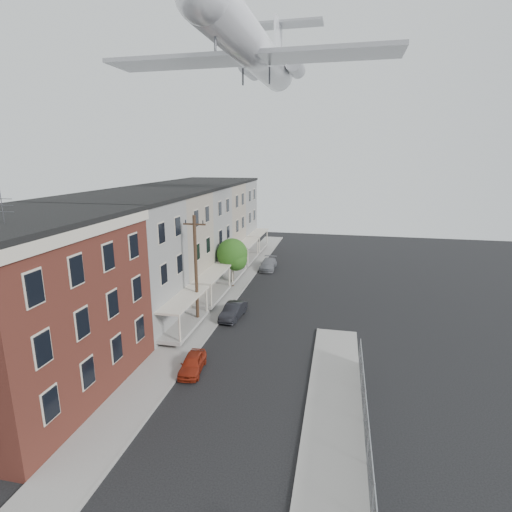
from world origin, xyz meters
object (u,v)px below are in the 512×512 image
(car_far, at_px, (268,264))
(airplane, at_px, (255,51))
(utility_pole, at_px, (196,270))
(car_mid, at_px, (233,311))
(street_tree, at_px, (233,255))
(car_near, at_px, (192,363))

(car_far, bearing_deg, airplane, -87.19)
(utility_pole, xyz_separation_m, car_mid, (2.44, 1.97, -4.04))
(utility_pole, height_order, car_far, utility_pole)
(car_mid, bearing_deg, street_tree, 109.63)
(car_far, distance_m, airplane, 24.11)
(car_near, bearing_deg, car_far, 82.48)
(utility_pole, bearing_deg, street_tree, 88.11)
(utility_pole, height_order, car_mid, utility_pole)
(car_near, height_order, car_far, car_far)
(street_tree, xyz_separation_m, car_mid, (2.11, -7.95, -2.81))
(car_far, relative_size, airplane, 0.17)
(car_near, bearing_deg, car_mid, 81.93)
(car_near, bearing_deg, street_tree, 89.85)
(car_near, xyz_separation_m, car_far, (0.47, 24.44, 0.08))
(street_tree, distance_m, car_near, 17.23)
(car_mid, relative_size, airplane, 0.15)
(street_tree, relative_size, car_near, 1.59)
(utility_pole, distance_m, car_far, 18.13)
(car_near, bearing_deg, utility_pole, 100.97)
(car_near, height_order, airplane, airplane)
(street_tree, bearing_deg, car_near, -83.74)
(car_mid, xyz_separation_m, airplane, (1.16, 3.53, 20.90))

